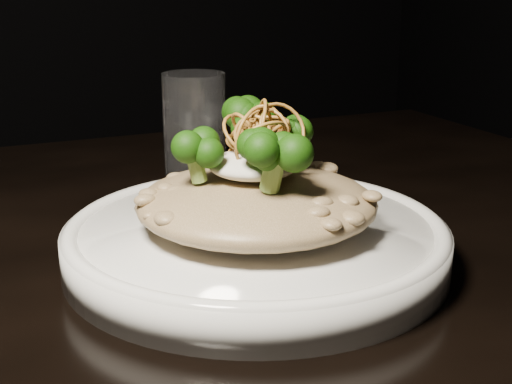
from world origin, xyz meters
TOP-DOWN VIEW (x-y plane):
  - table at (0.00, 0.00)m, footprint 1.10×0.80m
  - plate at (0.08, -0.06)m, footprint 0.28×0.28m
  - risotto at (0.08, -0.06)m, footprint 0.17×0.17m
  - broccoli at (0.09, -0.05)m, footprint 0.13×0.13m
  - cheese at (0.08, -0.06)m, footprint 0.06×0.06m
  - shallots at (0.09, -0.06)m, footprint 0.05×0.05m
  - drinking_glass at (0.11, 0.16)m, footprint 0.07×0.07m

SIDE VIEW (x-z plane):
  - table at x=0.00m, z-range 0.29..1.04m
  - plate at x=0.08m, z-range 0.75..0.78m
  - risotto at x=0.08m, z-range 0.78..0.82m
  - drinking_glass at x=0.11m, z-range 0.75..0.86m
  - cheese at x=0.08m, z-range 0.82..0.84m
  - broccoli at x=0.09m, z-range 0.82..0.86m
  - shallots at x=0.09m, z-range 0.84..0.87m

